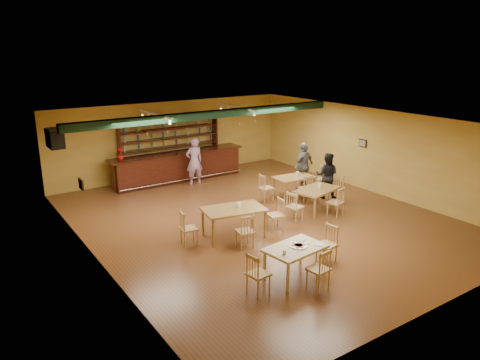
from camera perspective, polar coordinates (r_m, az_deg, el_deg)
floor at (r=14.13m, az=2.49°, el=-4.83°), size 12.00×12.00×0.00m
ceiling_beam at (r=15.68m, az=-3.50°, el=8.13°), size 10.00×0.30×0.25m
track_rail_left at (r=15.39m, az=-10.50°, el=8.00°), size 0.05×2.50×0.05m
track_rail_right at (r=16.91m, az=-0.41°, el=9.00°), size 0.05×2.50×0.05m
ac_unit at (r=15.35m, az=-21.94°, el=4.83°), size 0.34×0.70×0.48m
picture_left at (r=12.42m, az=-19.14°, el=-0.49°), size 0.04×0.34×0.28m
picture_right at (r=17.29m, az=15.00°, el=4.44°), size 0.04×0.34×0.28m
bar_counter at (r=18.08m, az=-7.70°, el=1.67°), size 5.43×0.85×1.13m
back_bar_hutch at (r=18.50m, az=-8.64°, el=3.80°), size 4.20×0.40×2.28m
poinsettia at (r=17.05m, az=-14.63°, el=3.17°), size 0.34×0.34×0.48m
dining_table_b at (r=16.26m, az=6.67°, el=-0.77°), size 1.45×0.94×0.69m
dining_table_c at (r=12.69m, az=-0.78°, el=-5.32°), size 1.83×1.30×0.84m
dining_table_d at (r=14.86m, az=9.46°, el=-2.46°), size 1.65×1.22×0.74m
near_table at (r=10.70m, az=6.81°, el=-10.06°), size 1.46×1.03×0.73m
pizza_tray at (r=10.60m, az=7.29°, el=-8.11°), size 0.41×0.41×0.01m
parmesan_shaker at (r=10.16m, az=5.52°, el=-8.88°), size 0.08×0.08×0.11m
napkin_stack at (r=10.88m, az=7.59°, el=-7.41°), size 0.25×0.22×0.03m
pizza_server at (r=10.72m, az=7.71°, el=-7.78°), size 0.30×0.28×0.00m
side_plate at (r=10.75m, az=9.76°, el=-7.88°), size 0.24×0.24×0.01m
patron_bar at (r=17.41m, az=-5.71°, el=2.30°), size 0.70×0.50×1.80m
patron_right_a at (r=16.09m, az=10.74°, el=0.54°), size 0.96×0.98×1.60m
patron_right_b at (r=16.90m, az=7.90°, el=1.73°), size 1.10×0.64×1.76m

